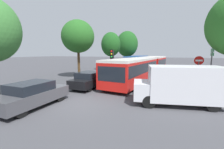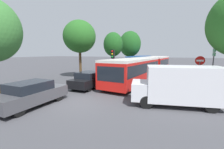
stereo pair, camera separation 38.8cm
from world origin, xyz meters
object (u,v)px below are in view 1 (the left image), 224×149
object	(u,v)px
queued_car_tan	(112,72)
tree_left_far	(111,45)
tree_left_distant	(127,44)
articulated_bus	(144,66)
queued_car_graphite	(32,94)
traffic_light	(112,58)
direction_sign_post	(212,59)
city_bus_rear	(137,61)
tree_left_mid	(78,37)
white_van	(181,84)
no_entry_sign	(198,68)
queued_car_black	(89,80)

from	to	relation	value
queued_car_tan	tree_left_far	xyz separation A→B (m)	(-3.19, 6.87, 3.71)
queued_car_tan	tree_left_distant	bearing A→B (deg)	10.52
articulated_bus	tree_left_distant	world-z (taller)	tree_left_distant
queued_car_graphite	traffic_light	distance (m)	8.72
queued_car_graphite	direction_sign_post	xyz separation A→B (m)	(10.18, 9.22, 1.82)
queued_car_graphite	tree_left_distant	distance (m)	27.92
city_bus_rear	tree_left_mid	xyz separation A→B (m)	(-3.78, -14.37, 3.48)
queued_car_graphite	tree_left_distant	world-z (taller)	tree_left_distant
white_van	direction_sign_post	bearing A→B (deg)	-127.82
white_van	traffic_light	size ratio (longest dim) A/B	1.57
city_bus_rear	tree_left_mid	size ratio (longest dim) A/B	1.65
queued_car_tan	no_entry_sign	world-z (taller)	no_entry_sign
city_bus_rear	tree_left_far	distance (m)	7.48
tree_left_mid	tree_left_distant	world-z (taller)	tree_left_distant
city_bus_rear	queued_car_black	bearing A→B (deg)	178.92
traffic_light	no_entry_sign	xyz separation A→B (m)	(7.78, -0.52, -0.62)
traffic_light	tree_left_distant	bearing A→B (deg)	-163.88
articulated_bus	tree_left_distant	xyz separation A→B (m)	(-6.92, 15.09, 3.59)
articulated_bus	queued_car_tan	world-z (taller)	articulated_bus
no_entry_sign	tree_left_far	distance (m)	15.75
tree_left_mid	tree_left_far	world-z (taller)	tree_left_mid
articulated_bus	queued_car_tan	size ratio (longest dim) A/B	3.97
articulated_bus	city_bus_rear	distance (m)	12.11
tree_left_far	tree_left_distant	distance (m)	9.65
white_van	no_entry_sign	distance (m)	4.48
tree_left_far	tree_left_distant	size ratio (longest dim) A/B	0.82
articulated_bus	tree_left_distant	distance (m)	16.98
city_bus_rear	no_entry_sign	distance (m)	18.27
queued_car_black	direction_sign_post	world-z (taller)	direction_sign_post
articulated_bus	city_bus_rear	bearing A→B (deg)	-157.75
white_van	no_entry_sign	bearing A→B (deg)	-121.76
tree_left_mid	direction_sign_post	bearing A→B (deg)	-1.19
tree_left_far	tree_left_mid	bearing A→B (deg)	-94.63
articulated_bus	tree_left_mid	distance (m)	8.66
tree_left_mid	tree_left_distant	distance (m)	17.92
queued_car_black	tree_left_mid	xyz separation A→B (m)	(-4.02, 4.12, 4.19)
no_entry_sign	traffic_light	bearing A→B (deg)	-93.84
queued_car_graphite	tree_left_far	world-z (taller)	tree_left_far
articulated_bus	tree_left_distant	bearing A→B (deg)	-150.63
queued_car_graphite	queued_car_black	xyz separation A→B (m)	(0.45, 5.38, -0.01)
city_bus_rear	direction_sign_post	bearing A→B (deg)	-147.57
white_van	tree_left_far	distance (m)	17.96
articulated_bus	tree_left_mid	bearing A→B (deg)	-64.44
city_bus_rear	no_entry_sign	world-z (taller)	no_entry_sign
queued_car_black	white_van	distance (m)	7.51
articulated_bus	queued_car_graphite	bearing A→B (deg)	-12.65
traffic_light	no_entry_sign	world-z (taller)	traffic_light
queued_car_graphite	city_bus_rear	bearing A→B (deg)	-1.47
city_bus_rear	white_van	xyz separation A→B (m)	(7.54, -20.18, -0.18)
queued_car_black	direction_sign_post	bearing A→B (deg)	-69.46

